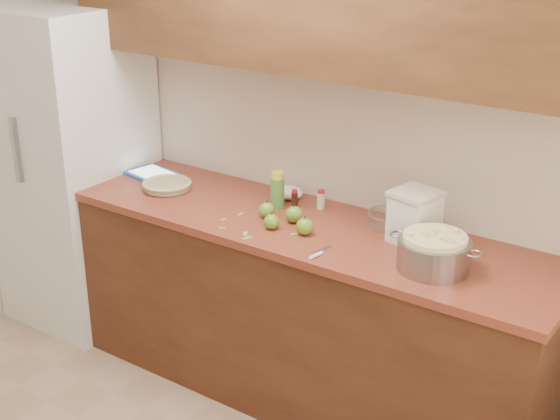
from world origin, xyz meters
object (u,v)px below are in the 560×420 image
Objects in this scene: pie at (167,185)px; flour_canister at (415,216)px; colander at (434,253)px; tablet at (152,174)px.

flour_canister is (1.33, 0.13, 0.10)m from pie.
colander is 0.27m from flour_canister.
pie is 1.34m from flour_canister.
flour_canister is 0.78× the size of tablet.
flour_canister is at bearing 133.22° from colander.
flour_canister reaches higher than tablet.
tablet is at bearing -179.03° from flour_canister.
colander is at bearing -46.78° from flour_canister.
pie is 0.88× the size of tablet.
pie is 0.66× the size of colander.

